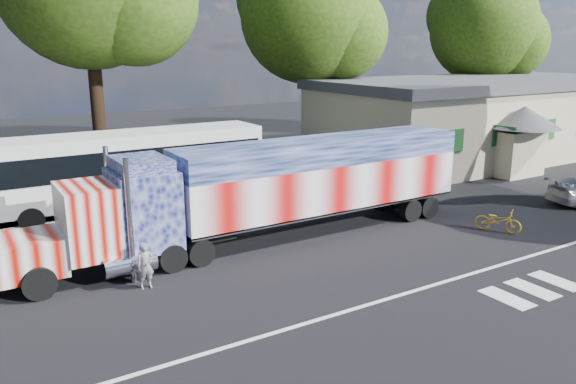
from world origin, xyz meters
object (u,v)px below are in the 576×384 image
woman (145,266)px  tree_ne_a (310,17)px  semi_truck (272,188)px  coach_bus (132,170)px  bicycle (498,221)px  tree_far_ne (486,29)px

woman → tree_ne_a: size_ratio=0.11×
semi_truck → coach_bus: bearing=114.6°
bicycle → tree_ne_a: (2.68, 17.71, 8.62)m
tree_far_ne → tree_ne_a: (-15.64, 1.11, 0.58)m
bicycle → tree_ne_a: size_ratio=0.13×
coach_bus → bicycle: bearing=-44.0°
woman → bicycle: bearing=-6.7°
semi_truck → tree_far_ne: tree_far_ne is taller
coach_bus → tree_ne_a: (14.07, 6.71, 7.27)m
semi_truck → tree_ne_a: (10.83, 13.78, 7.03)m
tree_far_ne → tree_ne_a: tree_ne_a is taller
coach_bus → tree_far_ne: 30.96m
tree_far_ne → tree_ne_a: bearing=175.9°
tree_ne_a → tree_far_ne: bearing=-4.1°
semi_truck → bicycle: size_ratio=10.48×
woman → tree_ne_a: (16.38, 15.62, 8.36)m
tree_far_ne → woman: bearing=-155.6°
tree_far_ne → bicycle: bearing=-137.8°
coach_bus → bicycle: (11.39, -11.00, -1.35)m
coach_bus → woman: size_ratio=8.29×
bicycle → tree_far_ne: bearing=13.7°
coach_bus → tree_far_ne: bearing=10.7°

